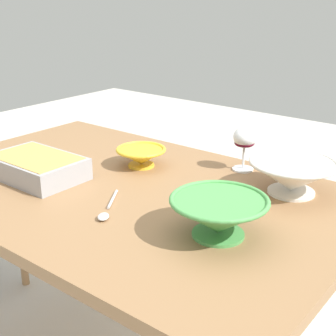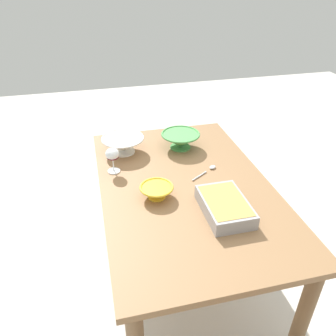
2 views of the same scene
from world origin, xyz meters
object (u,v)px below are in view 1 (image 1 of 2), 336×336
at_px(dining_table, 123,219).
at_px(small_bowl, 141,156).
at_px(mixing_bowl, 219,215).
at_px(serving_spoon, 106,211).
at_px(wine_glass, 244,141).
at_px(serving_bowl, 293,175).
at_px(casserole_dish, 37,166).

distance_m(dining_table, small_bowl, 0.24).
bearing_deg(mixing_bowl, serving_spoon, -164.72).
height_order(wine_glass, small_bowl, wine_glass).
xyz_separation_m(serving_bowl, serving_spoon, (-0.33, -0.45, -0.05)).
relative_size(dining_table, wine_glass, 9.57).
xyz_separation_m(mixing_bowl, serving_bowl, (0.03, 0.36, 0.00)).
bearing_deg(small_bowl, dining_table, -67.79).
bearing_deg(mixing_bowl, serving_bowl, 85.77).
bearing_deg(dining_table, serving_spoon, -58.49).
distance_m(dining_table, wine_glass, 0.48).
bearing_deg(small_bowl, mixing_bowl, -28.15).
bearing_deg(casserole_dish, serving_bowl, 29.18).
xyz_separation_m(small_bowl, serving_bowl, (0.51, 0.10, 0.02)).
bearing_deg(wine_glass, casserole_dish, -135.84).
xyz_separation_m(casserole_dish, mixing_bowl, (0.68, 0.03, 0.02)).
xyz_separation_m(mixing_bowl, serving_spoon, (-0.31, -0.08, -0.05)).
distance_m(dining_table, serving_bowl, 0.55).
relative_size(mixing_bowl, serving_bowl, 0.93).
bearing_deg(small_bowl, casserole_dish, -124.10).
relative_size(wine_glass, casserole_dish, 0.48).
bearing_deg(mixing_bowl, casserole_dish, -177.35).
bearing_deg(dining_table, wine_glass, 58.11).
xyz_separation_m(wine_glass, casserole_dish, (-0.49, -0.48, -0.06)).
bearing_deg(wine_glass, dining_table, -121.89).
xyz_separation_m(casserole_dish, serving_bowl, (0.70, 0.39, 0.02)).
distance_m(wine_glass, casserole_dish, 0.69).
distance_m(mixing_bowl, serving_bowl, 0.36).
height_order(casserole_dish, serving_spoon, casserole_dish).
xyz_separation_m(dining_table, mixing_bowl, (0.41, -0.08, 0.17)).
height_order(wine_glass, casserole_dish, wine_glass).
distance_m(dining_table, mixing_bowl, 0.45).
bearing_deg(serving_spoon, small_bowl, 117.00).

